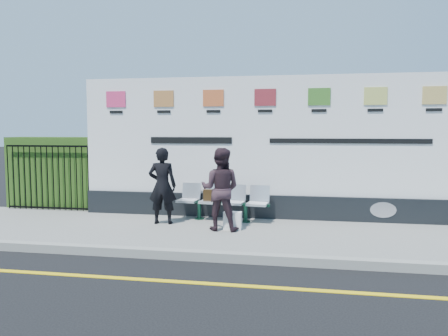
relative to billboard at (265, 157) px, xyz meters
name	(u,v)px	position (x,y,z in m)	size (l,w,h in m)	color
ground	(201,283)	(-0.50, -3.85, -1.42)	(80.00, 80.00, 0.00)	black
pavement	(232,234)	(-0.50, -1.35, -1.36)	(14.00, 3.00, 0.12)	gray
kerb	(216,256)	(-0.50, -2.85, -1.35)	(14.00, 0.18, 0.14)	gray
yellow_line	(201,283)	(-0.50, -3.85, -1.42)	(14.00, 0.10, 0.01)	yellow
billboard	(265,157)	(0.00, 0.00, 0.00)	(8.00, 0.30, 3.00)	black
hedge	(58,172)	(-5.08, 0.45, -0.45)	(2.35, 0.70, 1.70)	#2D5118
railing	(48,177)	(-5.08, 0.00, -0.53)	(2.05, 0.06, 1.54)	black
bench	(222,211)	(-0.84, -0.48, -1.10)	(1.91, 0.51, 0.41)	silver
woman_left	(162,186)	(-1.96, -0.97, -0.53)	(0.56, 0.37, 1.53)	black
woman_right	(220,189)	(-0.72, -1.30, -0.53)	(0.75, 0.59, 1.55)	#332128
handbag_brown	(211,195)	(-1.09, -0.45, -0.78)	(0.30, 0.13, 0.23)	#301F0D
carrier_bag_white	(233,221)	(-0.50, -1.23, -1.13)	(0.33, 0.20, 0.33)	white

